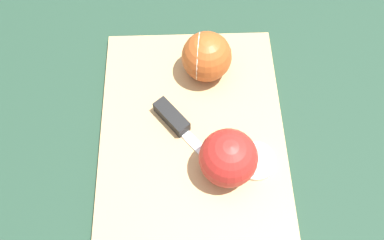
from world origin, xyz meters
name	(u,v)px	position (x,y,z in m)	size (l,w,h in m)	color
ground_plane	(192,129)	(0.00, 0.00, 0.00)	(4.00, 4.00, 0.00)	#1E3828
cutting_board	(192,128)	(0.00, 0.00, 0.01)	(0.40, 0.34, 0.01)	tan
apple_half_left	(206,57)	(-0.11, 0.01, 0.06)	(0.08, 0.08, 0.08)	#AD4C1E
apple_half_right	(228,158)	(0.06, 0.06, 0.06)	(0.08, 0.08, 0.08)	red
knife	(176,122)	(0.00, -0.02, 0.02)	(0.13, 0.14, 0.02)	silver
apple_slice	(256,161)	(0.05, 0.10, 0.02)	(0.06, 0.06, 0.01)	#EFE5C6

